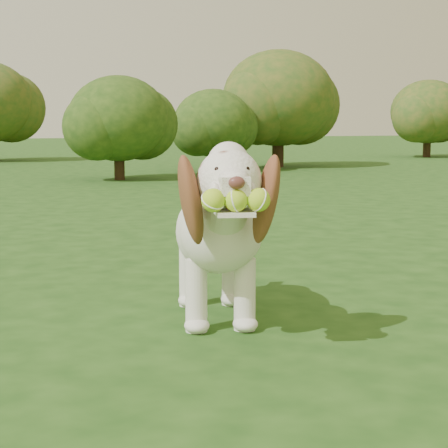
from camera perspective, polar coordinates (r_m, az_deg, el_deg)
name	(u,v)px	position (r m, az deg, el deg)	size (l,w,h in m)	color
ground	(232,318)	(3.19, 0.61, -7.17)	(80.00, 80.00, 0.00)	#1A4012
dog	(217,227)	(3.03, -0.51, -0.20)	(0.61, 1.14, 0.75)	white
shrub_f	(278,98)	(14.21, 4.17, 9.53)	(2.11, 2.11, 2.18)	#382314
shrub_d	(213,123)	(12.81, -0.84, 7.69)	(1.35, 1.35, 1.40)	#382314
shrub_h	(428,112)	(19.00, 15.29, 8.25)	(1.81, 1.81, 1.87)	#382314
shrub_c	(119,119)	(11.02, -8.04, 7.96)	(1.46, 1.46, 1.51)	#382314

